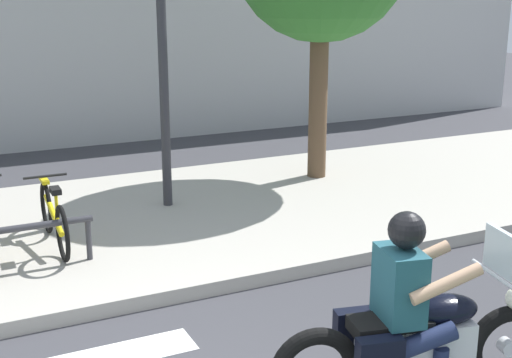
{
  "coord_description": "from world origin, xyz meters",
  "views": [
    {
      "loc": [
        -1.37,
        -3.48,
        2.9
      ],
      "look_at": [
        1.64,
        2.69,
        1.02
      ],
      "focal_mm": 48.64,
      "sensor_mm": 36.0,
      "label": 1
    }
  ],
  "objects_px": {
    "bicycle_3": "(54,217)",
    "street_lamp": "(161,9)",
    "motorcycle": "(417,341)",
    "rider": "(410,295)"
  },
  "relations": [
    {
      "from": "motorcycle",
      "to": "bicycle_3",
      "type": "distance_m",
      "value": 4.35
    },
    {
      "from": "motorcycle",
      "to": "street_lamp",
      "type": "bearing_deg",
      "value": 92.5
    },
    {
      "from": "bicycle_3",
      "to": "street_lamp",
      "type": "distance_m",
      "value": 2.87
    },
    {
      "from": "street_lamp",
      "to": "motorcycle",
      "type": "bearing_deg",
      "value": -87.5
    },
    {
      "from": "bicycle_3",
      "to": "rider",
      "type": "bearing_deg",
      "value": -65.87
    },
    {
      "from": "bicycle_3",
      "to": "street_lamp",
      "type": "bearing_deg",
      "value": 29.51
    },
    {
      "from": "bicycle_3",
      "to": "street_lamp",
      "type": "xyz_separation_m",
      "value": [
        1.62,
        0.92,
        2.18
      ]
    },
    {
      "from": "street_lamp",
      "to": "rider",
      "type": "bearing_deg",
      "value": -88.37
    },
    {
      "from": "motorcycle",
      "to": "street_lamp",
      "type": "relative_size",
      "value": 0.48
    },
    {
      "from": "rider",
      "to": "motorcycle",
      "type": "bearing_deg",
      "value": -15.04
    }
  ]
}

